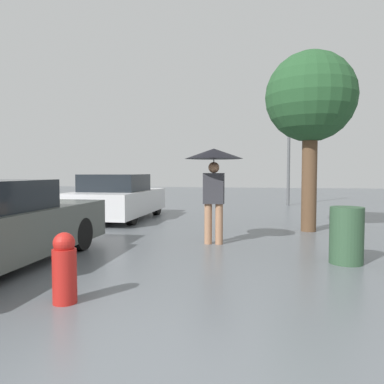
{
  "coord_description": "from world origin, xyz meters",
  "views": [
    {
      "loc": [
        0.58,
        -2.07,
        1.35
      ],
      "look_at": [
        -0.64,
        4.83,
        0.97
      ],
      "focal_mm": 35.0,
      "sensor_mm": 36.0,
      "label": 1
    }
  ],
  "objects_px": {
    "parked_car_farthest": "(118,198)",
    "trash_bin": "(346,235)",
    "tree": "(311,99)",
    "fire_hydrant": "(64,268)",
    "pedestrian": "(214,167)",
    "street_lamp": "(289,127)"
  },
  "relations": [
    {
      "from": "pedestrian",
      "to": "street_lamp",
      "type": "distance_m",
      "value": 9.01
    },
    {
      "from": "trash_bin",
      "to": "tree",
      "type": "bearing_deg",
      "value": 92.86
    },
    {
      "from": "parked_car_farthest",
      "to": "street_lamp",
      "type": "xyz_separation_m",
      "value": [
        5.17,
        5.36,
        2.55
      ]
    },
    {
      "from": "tree",
      "to": "fire_hydrant",
      "type": "distance_m",
      "value": 6.65
    },
    {
      "from": "tree",
      "to": "street_lamp",
      "type": "xyz_separation_m",
      "value": [
        0.06,
        6.73,
        0.18
      ]
    },
    {
      "from": "tree",
      "to": "trash_bin",
      "type": "distance_m",
      "value": 3.96
    },
    {
      "from": "trash_bin",
      "to": "fire_hydrant",
      "type": "distance_m",
      "value": 3.96
    },
    {
      "from": "pedestrian",
      "to": "fire_hydrant",
      "type": "distance_m",
      "value": 3.75
    },
    {
      "from": "parked_car_farthest",
      "to": "tree",
      "type": "bearing_deg",
      "value": -15.0
    },
    {
      "from": "fire_hydrant",
      "to": "trash_bin",
      "type": "bearing_deg",
      "value": 35.0
    },
    {
      "from": "tree",
      "to": "pedestrian",
      "type": "bearing_deg",
      "value": -135.93
    },
    {
      "from": "tree",
      "to": "street_lamp",
      "type": "height_order",
      "value": "street_lamp"
    },
    {
      "from": "tree",
      "to": "street_lamp",
      "type": "bearing_deg",
      "value": 89.49
    },
    {
      "from": "parked_car_farthest",
      "to": "tree",
      "type": "xyz_separation_m",
      "value": [
        5.11,
        -1.37,
        2.38
      ]
    },
    {
      "from": "parked_car_farthest",
      "to": "trash_bin",
      "type": "bearing_deg",
      "value": -39.84
    },
    {
      "from": "pedestrian",
      "to": "tree",
      "type": "relative_size",
      "value": 0.44
    },
    {
      "from": "street_lamp",
      "to": "parked_car_farthest",
      "type": "bearing_deg",
      "value": -133.94
    },
    {
      "from": "pedestrian",
      "to": "fire_hydrant",
      "type": "bearing_deg",
      "value": -108.53
    },
    {
      "from": "pedestrian",
      "to": "parked_car_farthest",
      "type": "height_order",
      "value": "pedestrian"
    },
    {
      "from": "parked_car_farthest",
      "to": "trash_bin",
      "type": "xyz_separation_m",
      "value": [
        5.26,
        -4.39,
        -0.18
      ]
    },
    {
      "from": "pedestrian",
      "to": "trash_bin",
      "type": "relative_size",
      "value": 2.13
    },
    {
      "from": "pedestrian",
      "to": "trash_bin",
      "type": "bearing_deg",
      "value": -28.3
    }
  ]
}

